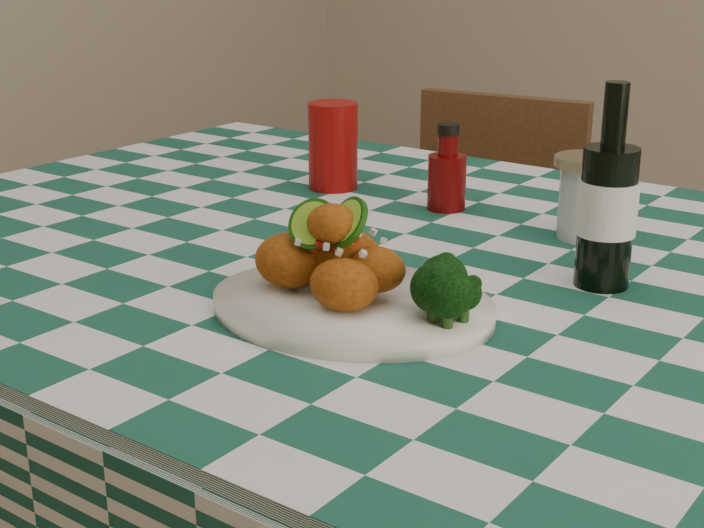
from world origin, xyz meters
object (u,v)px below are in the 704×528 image
Objects in this scene: plate at (352,306)px; ketchup_bottle at (447,167)px; wooden_chair_left at (465,302)px; fried_chicken_pile at (338,250)px; mason_jar at (587,198)px; beer_bottle at (609,187)px; red_tumbler at (333,146)px.

ketchup_bottle is (-0.13, 0.41, 0.05)m from plate.
plate is at bearing -72.01° from ketchup_bottle.
fried_chicken_pile is at bearing -74.66° from wooden_chair_left.
ketchup_bottle is at bearing -70.37° from wooden_chair_left.
plate is at bearing -73.74° from wooden_chair_left.
ketchup_bottle is at bearing 105.69° from fried_chicken_pile.
plate is at bearing -102.19° from mason_jar.
beer_bottle is 1.04m from wooden_chair_left.
mason_jar is 0.47× the size of beer_bottle.
mason_jar is at bearing -1.96° from red_tumbler.
plate is 0.40m from mason_jar.
fried_chicken_pile is at bearing -52.09° from red_tumbler.
plate is 0.31m from beer_bottle.
red_tumbler is 0.54m from beer_bottle.
ketchup_bottle reaches higher than wooden_chair_left.
beer_bottle is (0.51, -0.17, 0.05)m from red_tumbler.
red_tumbler is 0.58× the size of beer_bottle.
red_tumbler is at bearing 161.42° from beer_bottle.
fried_chicken_pile is 0.18× the size of wooden_chair_left.
wooden_chair_left is (-0.27, 0.54, -0.43)m from ketchup_bottle.
red_tumbler is at bearing 178.04° from mason_jar.
ketchup_bottle is (-0.11, 0.41, -0.01)m from fried_chicken_pile.
wooden_chair_left reaches higher than plate.
red_tumbler reaches higher than wooden_chair_left.
beer_bottle is 0.27× the size of wooden_chair_left.
ketchup_bottle is 0.74m from wooden_chair_left.
ketchup_bottle reaches higher than mason_jar.
ketchup_bottle is at bearing -0.02° from red_tumbler.
fried_chicken_pile is at bearing 180.00° from plate.
beer_bottle reaches higher than fried_chicken_pile.
beer_bottle reaches higher than wooden_chair_left.
beer_bottle reaches higher than mason_jar.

